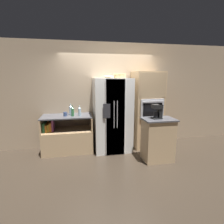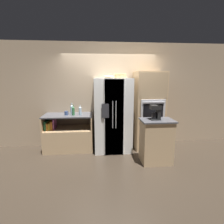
# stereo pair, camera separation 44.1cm
# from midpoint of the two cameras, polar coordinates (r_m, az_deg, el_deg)

# --- Properties ---
(ground_plane) EXTENTS (20.00, 20.00, 0.00)m
(ground_plane) POSITION_cam_midpoint_polar(r_m,az_deg,el_deg) (4.77, 2.35, -12.08)
(ground_plane) COLOR #382D23
(wall_back) EXTENTS (12.00, 0.06, 2.80)m
(wall_back) POSITION_cam_midpoint_polar(r_m,az_deg,el_deg) (4.86, 1.76, 5.48)
(wall_back) COLOR tan
(wall_back) RESTS_ON ground_plane
(counter_left) EXTENTS (1.24, 0.66, 0.95)m
(counter_left) POSITION_cam_midpoint_polar(r_m,az_deg,el_deg) (4.73, -11.40, -7.97)
(counter_left) COLOR tan
(counter_left) RESTS_ON ground_plane
(refrigerator) EXTENTS (0.94, 0.83, 1.87)m
(refrigerator) POSITION_cam_midpoint_polar(r_m,az_deg,el_deg) (4.51, 2.98, -0.97)
(refrigerator) COLOR white
(refrigerator) RESTS_ON ground_plane
(wall_oven) EXTENTS (0.74, 0.74, 2.04)m
(wall_oven) POSITION_cam_midpoint_polar(r_m,az_deg,el_deg) (4.79, 14.47, 0.49)
(wall_oven) COLOR tan
(wall_oven) RESTS_ON ground_plane
(island_counter) EXTENTS (0.71, 0.51, 0.99)m
(island_counter) POSITION_cam_midpoint_polar(r_m,az_deg,el_deg) (4.10, 17.31, -9.12)
(island_counter) COLOR tan
(island_counter) RESTS_ON ground_plane
(wicker_basket) EXTENTS (0.30, 0.30, 0.11)m
(wicker_basket) POSITION_cam_midpoint_polar(r_m,az_deg,el_deg) (4.41, 5.67, 11.71)
(wicker_basket) COLOR tan
(wicker_basket) RESTS_ON refrigerator
(fruit_bowl) EXTENTS (0.25, 0.25, 0.07)m
(fruit_bowl) POSITION_cam_midpoint_polar(r_m,az_deg,el_deg) (4.38, 1.79, 11.47)
(fruit_bowl) COLOR beige
(fruit_bowl) RESTS_ON refrigerator
(bottle_tall) EXTENTS (0.07, 0.07, 0.26)m
(bottle_tall) POSITION_cam_midpoint_polar(r_m,az_deg,el_deg) (4.46, -9.81, 0.41)
(bottle_tall) COLOR #33723F
(bottle_tall) RESTS_ON counter_left
(bottle_short) EXTENTS (0.08, 0.08, 0.30)m
(bottle_short) POSITION_cam_midpoint_polar(r_m,az_deg,el_deg) (4.56, -10.28, 0.83)
(bottle_short) COLOR silver
(bottle_short) RESTS_ON counter_left
(bottle_wide) EXTENTS (0.07, 0.07, 0.26)m
(bottle_wide) POSITION_cam_midpoint_polar(r_m,az_deg,el_deg) (4.45, -7.60, 0.45)
(bottle_wide) COLOR silver
(bottle_wide) RESTS_ON counter_left
(mug) EXTENTS (0.12, 0.09, 0.10)m
(mug) POSITION_cam_midpoint_polar(r_m,az_deg,el_deg) (4.52, -12.04, -0.38)
(mug) COLOR #384C7A
(mug) RESTS_ON counter_left
(coffee_maker) EXTENTS (0.21, 0.18, 0.32)m
(coffee_maker) POSITION_cam_midpoint_polar(r_m,az_deg,el_deg) (3.93, 17.40, 0.07)
(coffee_maker) COLOR black
(coffee_maker) RESTS_ON island_counter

